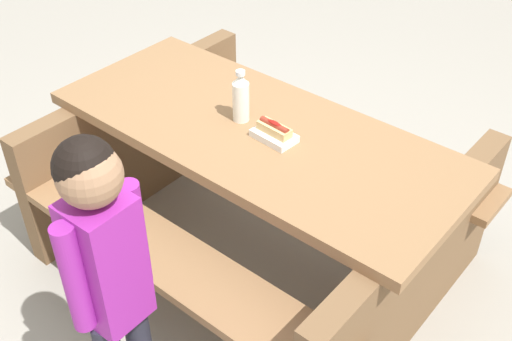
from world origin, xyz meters
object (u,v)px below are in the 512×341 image
Objects in this scene: soda_bottle at (241,98)px; picnic_table at (256,185)px; child_in_coat at (107,262)px; hotdog_tray at (274,133)px.

picnic_table is at bearing 6.58° from soda_bottle.
soda_bottle is 0.18× the size of child_in_coat.
picnic_table is 1.01m from child_in_coat.
soda_bottle reaches higher than picnic_table.
child_in_coat is at bearing -72.93° from hotdog_tray.
hotdog_tray is (0.20, 0.02, -0.08)m from soda_bottle.
soda_bottle is 0.98m from child_in_coat.
picnic_table is 10.62× the size of hotdog_tray.
child_in_coat is (0.47, -0.86, -0.05)m from soda_bottle.
soda_bottle reaches higher than hotdog_tray.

